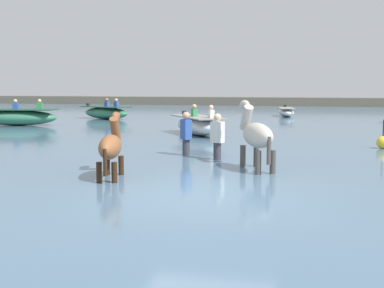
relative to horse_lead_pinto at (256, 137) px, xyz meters
The scene contains 12 objects.
ground_plane 3.05m from the horse_lead_pinto, 102.55° to the right, with size 120.00×120.00×0.00m, color #84755B.
water_surface 7.34m from the horse_lead_pinto, 94.82° to the left, with size 90.00×90.00×0.43m, color slate.
horse_lead_pinto is the anchor object (origin of this frame).
horse_trailing_chestnut 3.28m from the horse_lead_pinto, 148.51° to the right, with size 0.70×1.64×1.77m.
boat_distant_east 19.83m from the horse_lead_pinto, 91.01° to the left, with size 1.25×2.55×0.68m.
boat_mid_channel 18.22m from the horse_lead_pinto, 124.47° to the left, with size 3.58×2.58×1.19m.
boat_near_port 8.10m from the horse_lead_pinto, 112.55° to the left, with size 2.89×3.45×1.19m.
boat_far_offshore 15.92m from the horse_lead_pinto, 142.28° to the left, with size 4.08×1.95×1.26m.
person_onlooker_left 1.74m from the horse_lead_pinto, 131.87° to the left, with size 0.37×0.30×1.63m.
person_spectator_far 2.82m from the horse_lead_pinto, 139.13° to the left, with size 0.36×0.37×1.63m.
channel_buoy 5.78m from the horse_lead_pinto, 54.68° to the left, with size 0.38×0.38×0.88m.
far_shoreline 36.18m from the horse_lead_pinto, 90.97° to the left, with size 80.00×2.40×1.23m, color #605B4C.
Camera 1 is at (1.83, -8.23, 2.34)m, focal length 45.61 mm.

